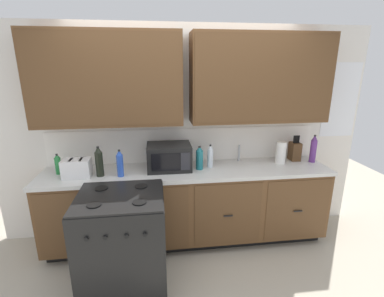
{
  "coord_description": "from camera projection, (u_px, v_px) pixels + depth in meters",
  "views": [
    {
      "loc": [
        -0.33,
        -2.59,
        2.01
      ],
      "look_at": [
        0.04,
        0.27,
        1.16
      ],
      "focal_mm": 26.01,
      "sensor_mm": 36.0,
      "label": 1
    }
  ],
  "objects": [
    {
      "name": "ground_plane",
      "position": [
        192.0,
        256.0,
        3.07
      ],
      "size": [
        8.0,
        8.0,
        0.0
      ],
      "primitive_type": "plane",
      "color": "#B2A893"
    },
    {
      "name": "wall_unit",
      "position": [
        186.0,
        100.0,
        3.08
      ],
      "size": [
        4.36,
        0.4,
        2.47
      ],
      "color": "white",
      "rests_on": "ground_plane"
    },
    {
      "name": "counter_run",
      "position": [
        188.0,
        205.0,
        3.22
      ],
      "size": [
        3.19,
        0.64,
        0.91
      ],
      "color": "black",
      "rests_on": "ground_plane"
    },
    {
      "name": "stove_range",
      "position": [
        123.0,
        242.0,
        2.54
      ],
      "size": [
        0.76,
        0.68,
        0.95
      ],
      "color": "black",
      "rests_on": "ground_plane"
    },
    {
      "name": "microwave",
      "position": [
        169.0,
        157.0,
        3.08
      ],
      "size": [
        0.48,
        0.37,
        0.28
      ],
      "color": "black",
      "rests_on": "counter_run"
    },
    {
      "name": "toaster",
      "position": [
        77.0,
        168.0,
        2.87
      ],
      "size": [
        0.28,
        0.18,
        0.19
      ],
      "color": "white",
      "rests_on": "counter_run"
    },
    {
      "name": "knife_block",
      "position": [
        295.0,
        151.0,
        3.38
      ],
      "size": [
        0.11,
        0.14,
        0.31
      ],
      "color": "#52361E",
      "rests_on": "counter_run"
    },
    {
      "name": "sink_faucet",
      "position": [
        239.0,
        153.0,
        3.35
      ],
      "size": [
        0.02,
        0.02,
        0.2
      ],
      "primitive_type": "cylinder",
      "color": "#B2B5BA",
      "rests_on": "counter_run"
    },
    {
      "name": "paper_towel_roll",
      "position": [
        281.0,
        152.0,
        3.27
      ],
      "size": [
        0.12,
        0.12,
        0.26
      ],
      "primitive_type": "cylinder",
      "color": "white",
      "rests_on": "counter_run"
    },
    {
      "name": "bottle_dark",
      "position": [
        99.0,
        162.0,
        2.87
      ],
      "size": [
        0.08,
        0.08,
        0.32
      ],
      "color": "black",
      "rests_on": "counter_run"
    },
    {
      "name": "bottle_clear",
      "position": [
        210.0,
        156.0,
        3.14
      ],
      "size": [
        0.07,
        0.07,
        0.26
      ],
      "color": "silver",
      "rests_on": "counter_run"
    },
    {
      "name": "bottle_blue",
      "position": [
        120.0,
        163.0,
        2.87
      ],
      "size": [
        0.07,
        0.07,
        0.29
      ],
      "color": "blue",
      "rests_on": "counter_run"
    },
    {
      "name": "bottle_teal",
      "position": [
        199.0,
        158.0,
        3.07
      ],
      "size": [
        0.08,
        0.08,
        0.27
      ],
      "color": "#1E707A",
      "rests_on": "counter_run"
    },
    {
      "name": "bottle_green",
      "position": [
        58.0,
        164.0,
        2.94
      ],
      "size": [
        0.06,
        0.06,
        0.22
      ],
      "color": "#237A38",
      "rests_on": "counter_run"
    },
    {
      "name": "bottle_violet",
      "position": [
        313.0,
        149.0,
        3.3
      ],
      "size": [
        0.07,
        0.07,
        0.33
      ],
      "color": "#663384",
      "rests_on": "counter_run"
    }
  ]
}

